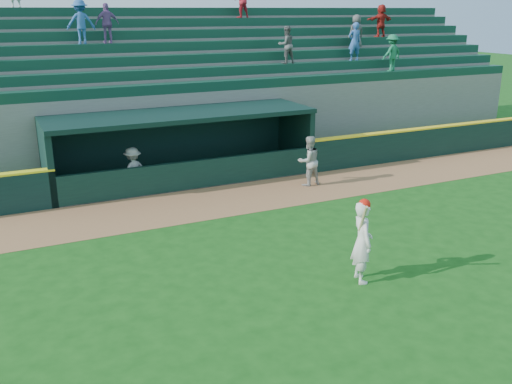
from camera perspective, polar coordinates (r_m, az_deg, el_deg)
ground at (r=14.18m, az=2.81°, el=-6.80°), size 120.00×120.00×0.00m
warning_track at (r=18.33m, az=-4.45°, el=-1.01°), size 40.00×3.00×0.01m
field_wall_right at (r=26.20m, az=19.99°, el=5.07°), size 15.50×0.30×1.20m
wall_stripe_right at (r=26.08m, az=20.13°, el=6.42°), size 15.50×0.32×0.06m
dugout_player_front at (r=19.90m, az=5.30°, el=3.11°), size 0.89×0.71×1.75m
dugout_player_inside at (r=19.42m, az=-12.18°, el=2.12°), size 1.16×0.93×1.56m
dugout at (r=20.79m, az=-7.66°, el=5.03°), size 9.40×2.80×2.46m
stands at (r=24.91m, az=-11.08°, el=9.41°), size 34.50×6.31×7.42m
batter_at_plate at (r=12.98m, az=10.58°, el=-4.79°), size 0.61×0.86×1.98m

